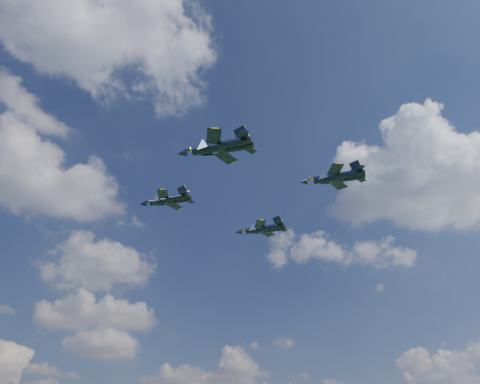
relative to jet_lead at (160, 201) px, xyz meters
name	(u,v)px	position (x,y,z in m)	size (l,w,h in m)	color
jet_lead	(160,201)	(0.00, 0.00, 0.00)	(12.66, 12.16, 3.38)	black
jet_left	(207,149)	(0.45, -29.68, -2.83)	(14.42, 13.47, 3.80)	black
jet_right	(255,230)	(26.84, 1.56, -1.72)	(12.85, 12.45, 3.44)	black
jet_slot	(326,178)	(29.49, -27.30, -0.69)	(13.66, 12.72, 3.60)	black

